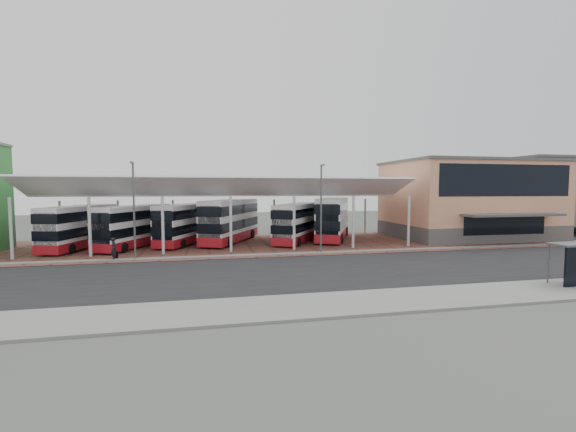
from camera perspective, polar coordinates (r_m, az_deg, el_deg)
name	(u,v)px	position (r m, az deg, el deg)	size (l,w,h in m)	color
ground	(320,268)	(28.96, 4.72, -7.70)	(140.00, 140.00, 0.00)	#454843
road	(324,271)	(28.02, 5.32, -8.08)	(120.00, 14.00, 0.02)	black
forecourt	(303,243)	(41.83, 2.20, -4.02)	(72.00, 16.00, 0.06)	brown
sidewalk	(370,302)	(20.74, 12.09, -12.31)	(120.00, 4.00, 0.14)	slate
north_kerb	(300,254)	(34.83, 1.76, -5.58)	(120.00, 0.80, 0.14)	slate
yellow_line_near	(355,292)	(22.53, 9.97, -11.09)	(120.00, 0.12, 0.01)	#E9B50B
yellow_line_far	(353,291)	(22.79, 9.68, -10.90)	(120.00, 0.12, 0.01)	#E9B50B
canopy	(227,190)	(41.14, -9.00, 3.86)	(37.00, 11.63, 7.07)	silver
terminal	(469,199)	(51.60, 25.19, 2.28)	(18.40, 14.40, 9.25)	#4E4B4A
warehouse	(564,194)	(76.00, 35.68, 2.72)	(30.50, 20.50, 10.25)	slate
lamp_west	(134,208)	(33.95, -21.86, 1.17)	(0.16, 0.90, 8.07)	#4D4F53
lamp_east	(321,206)	(34.98, 4.93, 1.52)	(0.16, 0.90, 8.07)	#4D4F53
bus_0	(80,227)	(42.90, -28.48, -1.47)	(4.91, 10.41, 4.19)	white
bus_1	(134,227)	(41.47, -21.89, -1.46)	(6.25, 10.17, 4.16)	white
bus_2	(187,224)	(42.38, -14.80, -1.15)	(6.23, 10.34, 4.22)	white
bus_3	(231,221)	(42.71, -8.50, -0.73)	(7.15, 11.32, 4.65)	white
bus_4	(298,223)	(42.42, 1.48, -1.02)	(7.39, 9.91, 4.21)	white
bus_5	(333,219)	(45.05, 6.69, -0.40)	(7.27, 11.61, 4.77)	white
pedestrian	(114,249)	(34.52, -24.38, -4.47)	(0.68, 0.45, 1.87)	black
suitcase	(116,255)	(35.29, -24.17, -5.30)	(0.37, 0.26, 0.63)	black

